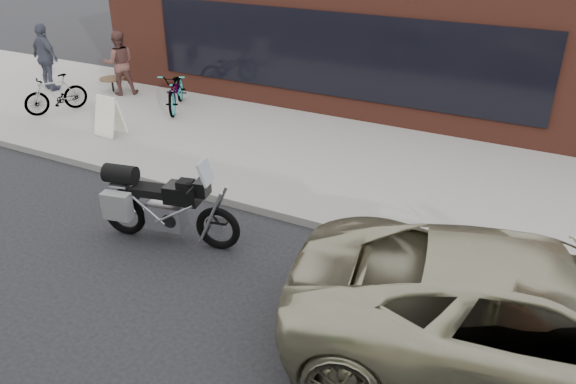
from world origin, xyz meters
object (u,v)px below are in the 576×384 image
at_px(minivan, 537,320).
at_px(cafe_patron_right, 46,57).
at_px(cafe_table, 112,79).
at_px(bicycle_rear, 56,94).
at_px(cafe_patron_left, 119,63).
at_px(sandwich_sign, 109,115).
at_px(bicycle_front, 176,90).
at_px(motorcycle, 159,205).

height_order(minivan, cafe_patron_right, cafe_patron_right).
bearing_deg(cafe_table, cafe_patron_right, -156.83).
bearing_deg(cafe_patron_right, bicycle_rear, 152.54).
distance_m(minivan, bicycle_rear, 12.43).
relative_size(cafe_table, cafe_patron_left, 0.39).
height_order(minivan, sandwich_sign, minivan).
distance_m(bicycle_front, sandwich_sign, 2.20).
xyz_separation_m(bicycle_rear, sandwich_sign, (2.32, -0.56, -0.02)).
height_order(bicycle_rear, cafe_table, bicycle_rear).
bearing_deg(bicycle_front, cafe_patron_left, 142.49).
bearing_deg(minivan, bicycle_front, 47.81).
distance_m(minivan, sandwich_sign, 10.05).
bearing_deg(cafe_table, minivan, -26.27).
xyz_separation_m(bicycle_front, cafe_table, (-2.57, 0.38, -0.14)).
relative_size(motorcycle, bicycle_rear, 1.49).
bearing_deg(bicycle_rear, sandwich_sign, 10.83).
bearing_deg(sandwich_sign, cafe_patron_left, 129.88).
bearing_deg(bicycle_front, cafe_table, 142.93).
bearing_deg(bicycle_rear, minivan, 6.41).
height_order(bicycle_rear, cafe_patron_left, cafe_patron_left).
bearing_deg(cafe_table, motorcycle, -41.59).
relative_size(cafe_table, cafe_patron_right, 0.36).
height_order(cafe_table, cafe_patron_right, cafe_patron_right).
xyz_separation_m(motorcycle, cafe_patron_right, (-7.85, 4.77, 0.43)).
height_order(bicycle_rear, cafe_patron_right, cafe_patron_right).
distance_m(cafe_table, cafe_patron_right, 1.91).
height_order(motorcycle, sandwich_sign, motorcycle).
relative_size(bicycle_front, bicycle_rear, 1.20).
relative_size(motorcycle, sandwich_sign, 2.59).
height_order(motorcycle, cafe_patron_right, cafe_patron_right).
bearing_deg(motorcycle, sandwich_sign, 130.96).
bearing_deg(cafe_table, bicycle_rear, -89.69).
bearing_deg(minivan, cafe_patron_left, 51.44).
bearing_deg(cafe_patron_right, cafe_patron_left, -152.23).
height_order(minivan, bicycle_rear, minivan).
relative_size(minivan, cafe_patron_left, 3.22).
xyz_separation_m(bicycle_front, bicycle_rear, (-2.56, -1.62, -0.02)).
relative_size(minivan, cafe_patron_right, 3.01).
relative_size(bicycle_rear, cafe_table, 2.34).
xyz_separation_m(minivan, cafe_patron_right, (-13.50, 5.13, 0.30)).
distance_m(minivan, cafe_table, 13.20).
height_order(motorcycle, cafe_patron_left, cafe_patron_left).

